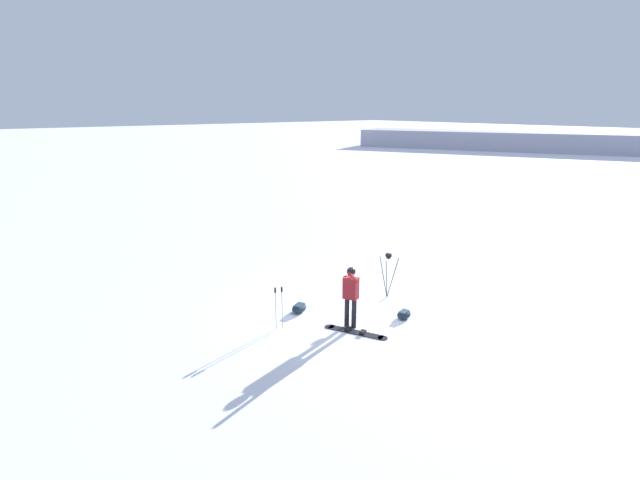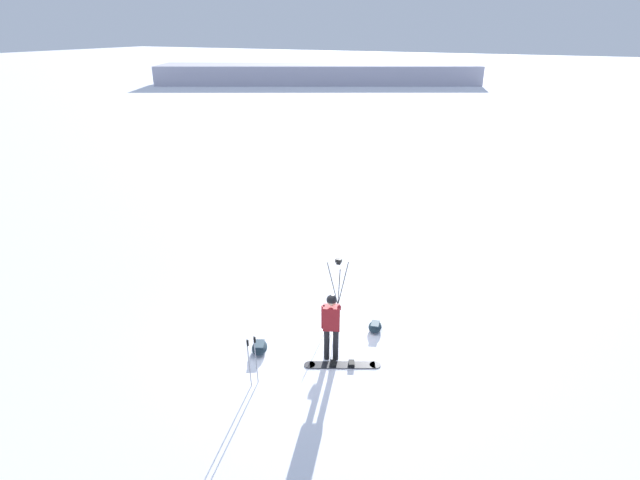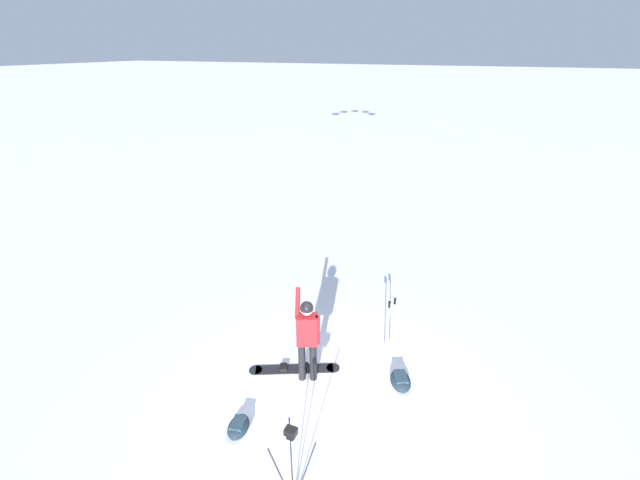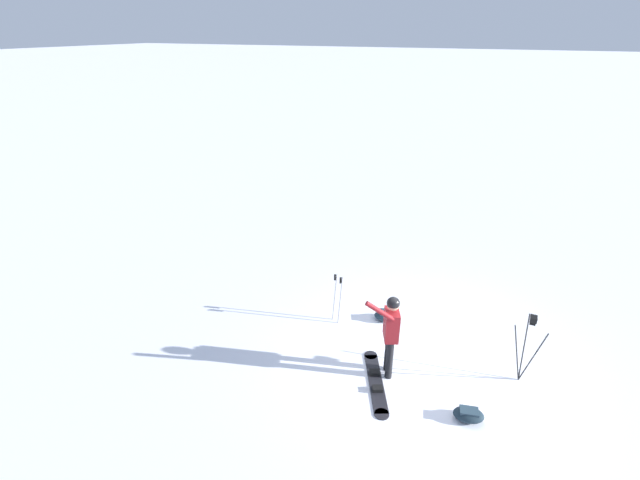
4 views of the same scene
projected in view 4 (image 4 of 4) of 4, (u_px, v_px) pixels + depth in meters
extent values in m
plane|color=white|center=(426.00, 358.00, 9.34)|extent=(300.00, 300.00, 0.00)
cylinder|color=black|center=(389.00, 359.00, 8.65)|extent=(0.14, 0.14, 0.87)
cylinder|color=black|center=(388.00, 352.00, 8.85)|extent=(0.14, 0.14, 0.87)
cube|color=maroon|center=(391.00, 325.00, 8.43)|extent=(0.40, 0.47, 0.62)
sphere|color=tan|center=(393.00, 305.00, 8.23)|extent=(0.24, 0.24, 0.24)
sphere|color=black|center=(393.00, 303.00, 8.22)|extent=(0.25, 0.25, 0.25)
cylinder|color=maroon|center=(380.00, 311.00, 8.09)|extent=(0.55, 0.30, 0.43)
cylinder|color=maroon|center=(391.00, 319.00, 8.61)|extent=(0.09, 0.09, 0.62)
cube|color=black|center=(376.00, 382.00, 8.69)|extent=(0.93, 1.55, 0.02)
cylinder|color=black|center=(382.00, 414.00, 7.97)|extent=(0.27, 0.27, 0.02)
cylinder|color=black|center=(371.00, 355.00, 9.40)|extent=(0.27, 0.27, 0.02)
cube|color=black|center=(377.00, 389.00, 8.47)|extent=(0.24, 0.21, 0.08)
cube|color=black|center=(374.00, 372.00, 8.86)|extent=(0.24, 0.21, 0.08)
ellipsoid|color=#192833|center=(387.00, 315.00, 10.51)|extent=(0.71, 0.60, 0.25)
cube|color=#263A47|center=(387.00, 312.00, 10.47)|extent=(0.42, 0.36, 0.08)
cylinder|color=#262628|center=(524.00, 347.00, 8.62)|extent=(0.08, 0.36, 1.35)
cylinder|color=#262628|center=(517.00, 353.00, 8.46)|extent=(0.32, 0.21, 1.35)
cylinder|color=#262628|center=(533.00, 358.00, 8.35)|extent=(0.30, 0.23, 1.35)
cube|color=black|center=(533.00, 323.00, 8.18)|extent=(0.10, 0.10, 0.06)
cube|color=black|center=(534.00, 319.00, 8.14)|extent=(0.12, 0.16, 0.10)
ellipsoid|color=#192833|center=(468.00, 415.00, 7.83)|extent=(0.60, 0.46, 0.22)
cube|color=#263A47|center=(469.00, 412.00, 7.80)|extent=(0.36, 0.28, 0.08)
cylinder|color=gray|center=(340.00, 300.00, 10.22)|extent=(0.08, 0.12, 1.21)
cylinder|color=black|center=(341.00, 280.00, 9.98)|extent=(0.05, 0.05, 0.14)
cylinder|color=gray|center=(335.00, 297.00, 10.34)|extent=(0.08, 0.12, 1.21)
cylinder|color=black|center=(335.00, 277.00, 10.11)|extent=(0.05, 0.05, 0.14)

